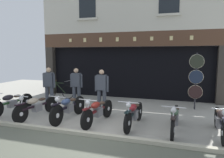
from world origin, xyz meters
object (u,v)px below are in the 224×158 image
object	(u,v)px
motorcycle_far_left	(12,102)
motorcycle_far_right	(221,121)
motorcycle_center_left	(69,107)
motorcycle_center	(98,111)
motorcycle_center_right	(134,113)
salesman_right	(102,88)
motorcycle_right	(175,118)
advert_board_far	(86,64)
motorcycle_left	(36,106)
shopkeeper_center	(76,85)
tyre_sign_pole	(196,77)
salesman_left	(49,85)
leaning_bicycle	(59,91)
advert_board_near	(104,64)

from	to	relation	value
motorcycle_far_left	motorcycle_far_right	bearing A→B (deg)	-175.61
motorcycle_center_left	motorcycle_center	size ratio (longest dim) A/B	1.05
motorcycle_center_right	salesman_right	xyz separation A→B (m)	(-1.57, 1.40, 0.49)
motorcycle_right	advert_board_far	size ratio (longest dim) A/B	1.89
motorcycle_far_left	motorcycle_far_right	size ratio (longest dim) A/B	1.02
motorcycle_left	motorcycle_far_left	bearing A→B (deg)	1.84
motorcycle_center	advert_board_far	world-z (taller)	advert_board_far
shopkeeper_center	salesman_right	world-z (taller)	salesman_right
shopkeeper_center	tyre_sign_pole	size ratio (longest dim) A/B	0.71
motorcycle_center_left	tyre_sign_pole	size ratio (longest dim) A/B	0.92
motorcycle_center_left	salesman_left	bearing A→B (deg)	-35.94
motorcycle_far_right	salesman_left	distance (m)	6.51
advert_board_far	motorcycle_center	bearing A→B (deg)	-61.31
motorcycle_right	tyre_sign_pole	xyz separation A→B (m)	(0.73, 2.80, 0.89)
motorcycle_right	salesman_right	size ratio (longest dim) A/B	1.26
advert_board_far	motorcycle_far_right	bearing A→B (deg)	-35.56
motorcycle_far_right	shopkeeper_center	bearing A→B (deg)	-16.81
advert_board_far	motorcycle_far_left	bearing A→B (deg)	-105.87
motorcycle_far_left	motorcycle_right	bearing A→B (deg)	-176.25
shopkeeper_center	motorcycle_right	bearing A→B (deg)	152.03
leaning_bicycle	salesman_left	bearing A→B (deg)	25.08
motorcycle_right	motorcycle_left	bearing A→B (deg)	3.32
motorcycle_center	advert_board_far	size ratio (longest dim) A/B	1.84
motorcycle_right	salesman_right	xyz separation A→B (m)	(-2.79, 1.48, 0.49)
motorcycle_center_left	motorcycle_right	size ratio (longest dim) A/B	1.02
motorcycle_left	shopkeeper_center	distance (m)	2.09
motorcycle_center	shopkeeper_center	world-z (taller)	shopkeeper_center
motorcycle_far_right	salesman_left	world-z (taller)	salesman_left
motorcycle_far_left	salesman_right	xyz separation A→B (m)	(3.12, 1.38, 0.48)
motorcycle_right	salesman_left	bearing A→B (deg)	-12.74
motorcycle_center_left	motorcycle_far_right	bearing A→B (deg)	-177.33
motorcycle_far_left	advert_board_near	bearing A→B (deg)	-113.34
motorcycle_left	motorcycle_center	world-z (taller)	motorcycle_center
motorcycle_far_left	salesman_right	size ratio (longest dim) A/B	1.25
motorcycle_center_left	motorcycle_center	xyz separation A→B (m)	(1.09, -0.05, -0.02)
shopkeeper_center	advert_board_near	distance (m)	2.55
motorcycle_far_left	motorcycle_left	xyz separation A→B (m)	(1.22, -0.14, -0.01)
salesman_left	advert_board_near	bearing A→B (deg)	-123.62
salesman_left	advert_board_far	size ratio (longest dim) A/B	1.54
motorcycle_right	salesman_left	world-z (taller)	salesman_left
motorcycle_far_left	advert_board_far	bearing A→B (deg)	-101.13
salesman_left	tyre_sign_pole	bearing A→B (deg)	-173.18
motorcycle_far_right	motorcycle_far_left	bearing A→B (deg)	2.00
motorcycle_center_right	salesman_right	bearing A→B (deg)	-37.72
motorcycle_right	salesman_left	size ratio (longest dim) A/B	1.23
motorcycle_right	salesman_right	distance (m)	3.20
motorcycle_far_left	motorcycle_far_right	distance (m)	7.10
motorcycle_left	motorcycle_center	bearing A→B (deg)	-169.55
motorcycle_right	motorcycle_far_right	distance (m)	1.20
motorcycle_center_right	tyre_sign_pole	size ratio (longest dim) A/B	0.84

